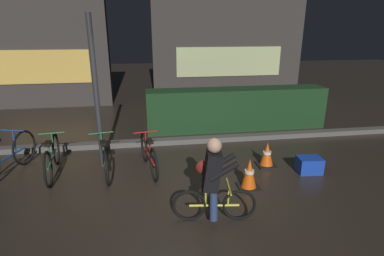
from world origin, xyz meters
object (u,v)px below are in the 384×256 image
Objects in this scene: parked_bike_leftmost at (6,158)px; traffic_cone_far at (267,155)px; parked_bike_center_left at (104,157)px; parked_bike_center_right at (149,155)px; street_post at (96,95)px; traffic_cone_near at (249,174)px; blue_crate at (309,165)px; parked_bike_left_mid at (52,158)px; cyclist at (213,180)px.

traffic_cone_far is (4.89, -0.31, -0.13)m from parked_bike_leftmost.
parked_bike_center_left is 3.14m from traffic_cone_far.
traffic_cone_far is (2.31, -0.16, -0.09)m from parked_bike_center_right.
street_post is at bearing 58.78° from parked_bike_center_right.
parked_bike_center_right is at bearing 150.10° from traffic_cone_near.
parked_bike_leftmost is 5.62m from blue_crate.
parked_bike_left_mid is 1.77m from parked_bike_center_right.
parked_bike_leftmost is at bearing 75.96° from parked_bike_center_right.
cyclist is (-2.14, -1.18, 0.48)m from blue_crate.
parked_bike_left_mid is 3.21m from cyclist.
parked_bike_center_left is 2.43m from cyclist.
parked_bike_leftmost is at bearing 165.32° from traffic_cone_near.
cyclist is (3.44, -1.89, 0.26)m from parked_bike_leftmost.
blue_crate is at bearing 16.76° from traffic_cone_near.
traffic_cone_near is (1.67, -0.96, -0.06)m from parked_bike_center_right.
traffic_cone_far is at bearing -8.87° from street_post.
traffic_cone_near reaches higher than blue_crate.
parked_bike_center_right is 1.96m from cyclist.
traffic_cone_near is 1.22× the size of blue_crate.
parked_bike_left_mid is at bearing 152.66° from cyclist.
traffic_cone_far is (4.08, -0.25, -0.10)m from parked_bike_left_mid.
parked_bike_left_mid is at bearing 162.98° from traffic_cone_near.
parked_bike_leftmost is 3.87× the size of blue_crate.
parked_bike_center_left is 1.25× the size of cyclist.
cyclist reaches higher than parked_bike_left_mid.
parked_bike_left_mid is 2.96× the size of traffic_cone_near.
street_post is at bearing 153.21° from traffic_cone_near.
traffic_cone_near is 1.10× the size of traffic_cone_far.
traffic_cone_far is at bearing -104.61° from parked_bike_center_right.
street_post is 1.16m from parked_bike_center_left.
parked_bike_leftmost is 3.16× the size of traffic_cone_near.
cyclist reaches higher than traffic_cone_near.
parked_bike_center_left reaches higher than traffic_cone_far.
street_post is 1.69× the size of parked_bike_leftmost.
parked_bike_left_mid reaches higher than blue_crate.
parked_bike_leftmost is 3.49× the size of traffic_cone_far.
street_post is at bearing 171.13° from traffic_cone_far.
traffic_cone_far reaches higher than blue_crate.
parked_bike_left_mid is 1.28× the size of cyclist.
street_post is at bearing -81.02° from parked_bike_left_mid.
parked_bike_center_right is 2.32m from traffic_cone_far.
cyclist reaches higher than parked_bike_center_left.
parked_bike_center_left is (0.08, -0.35, -1.10)m from street_post.
parked_bike_left_mid is 1.05× the size of parked_bike_center_right.
parked_bike_left_mid is (-0.86, -0.25, -1.10)m from street_post.
parked_bike_left_mid is at bearing 76.37° from parked_bike_center_right.
street_post is at bearing 1.72° from parked_bike_center_left.
parked_bike_center_right is at bearing 123.77° from cyclist.
blue_crate is at bearing -109.43° from parked_bike_center_left.
traffic_cone_far is 0.80m from blue_crate.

